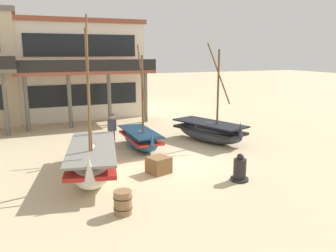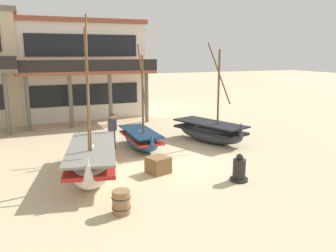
{
  "view_description": "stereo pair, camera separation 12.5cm",
  "coord_description": "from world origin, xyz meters",
  "px_view_note": "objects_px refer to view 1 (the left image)",
  "views": [
    {
      "loc": [
        -5.82,
        -12.64,
        4.55
      ],
      "look_at": [
        0.0,
        1.0,
        1.4
      ],
      "focal_mm": 37.2,
      "sensor_mm": 36.0,
      "label": 1
    },
    {
      "loc": [
        -5.7,
        -12.68,
        4.55
      ],
      "look_at": [
        0.0,
        1.0,
        1.4
      ],
      "focal_mm": 37.2,
      "sensor_mm": 36.0,
      "label": 2
    }
  ],
  "objects_px": {
    "fishing_boat_centre_large": "(92,160)",
    "cargo_crate": "(159,165)",
    "capstan_winch": "(240,170)",
    "harbor_building_main": "(75,68)",
    "fishing_boat_near_left": "(140,138)",
    "fishing_boat_far_right": "(210,131)",
    "fisherman_by_hull": "(112,132)",
    "wooden_barrel": "(123,202)"
  },
  "relations": [
    {
      "from": "fisherman_by_hull",
      "to": "harbor_building_main",
      "type": "height_order",
      "value": "harbor_building_main"
    },
    {
      "from": "fishing_boat_far_right",
      "to": "capstan_winch",
      "type": "relative_size",
      "value": 4.94
    },
    {
      "from": "fishing_boat_near_left",
      "to": "harbor_building_main",
      "type": "distance_m",
      "value": 11.88
    },
    {
      "from": "wooden_barrel",
      "to": "cargo_crate",
      "type": "height_order",
      "value": "wooden_barrel"
    },
    {
      "from": "capstan_winch",
      "to": "harbor_building_main",
      "type": "relative_size",
      "value": 0.11
    },
    {
      "from": "fishing_boat_far_right",
      "to": "fisherman_by_hull",
      "type": "xyz_separation_m",
      "value": [
        -4.93,
        0.7,
        0.26
      ]
    },
    {
      "from": "wooden_barrel",
      "to": "fisherman_by_hull",
      "type": "bearing_deg",
      "value": 78.13
    },
    {
      "from": "fishing_boat_near_left",
      "to": "capstan_winch",
      "type": "bearing_deg",
      "value": -71.04
    },
    {
      "from": "capstan_winch",
      "to": "cargo_crate",
      "type": "xyz_separation_m",
      "value": [
        -2.39,
        1.91,
        -0.09
      ]
    },
    {
      "from": "harbor_building_main",
      "to": "cargo_crate",
      "type": "bearing_deg",
      "value": -87.26
    },
    {
      "from": "fisherman_by_hull",
      "to": "wooden_barrel",
      "type": "height_order",
      "value": "fisherman_by_hull"
    },
    {
      "from": "fishing_boat_near_left",
      "to": "harbor_building_main",
      "type": "xyz_separation_m",
      "value": [
        -1.21,
        11.46,
        2.88
      ]
    },
    {
      "from": "fishing_boat_near_left",
      "to": "fishing_boat_centre_large",
      "type": "xyz_separation_m",
      "value": [
        -2.88,
        -2.96,
        0.15
      ]
    },
    {
      "from": "harbor_building_main",
      "to": "fisherman_by_hull",
      "type": "bearing_deg",
      "value": -90.23
    },
    {
      "from": "wooden_barrel",
      "to": "fishing_boat_near_left",
      "type": "bearing_deg",
      "value": 67.2
    },
    {
      "from": "capstan_winch",
      "to": "harbor_building_main",
      "type": "distance_m",
      "value": 17.52
    },
    {
      "from": "fishing_boat_far_right",
      "to": "harbor_building_main",
      "type": "xyz_separation_m",
      "value": [
        -4.89,
        11.68,
        2.8
      ]
    },
    {
      "from": "fishing_boat_centre_large",
      "to": "wooden_barrel",
      "type": "xyz_separation_m",
      "value": [
        0.17,
        -3.48,
        -0.29
      ]
    },
    {
      "from": "fishing_boat_centre_large",
      "to": "cargo_crate",
      "type": "relative_size",
      "value": 7.71
    },
    {
      "from": "fishing_boat_near_left",
      "to": "fishing_boat_far_right",
      "type": "height_order",
      "value": "fishing_boat_far_right"
    },
    {
      "from": "fisherman_by_hull",
      "to": "harbor_building_main",
      "type": "xyz_separation_m",
      "value": [
        0.04,
        10.98,
        2.54
      ]
    },
    {
      "from": "fisherman_by_hull",
      "to": "wooden_barrel",
      "type": "bearing_deg",
      "value": -101.87
    },
    {
      "from": "fishing_boat_far_right",
      "to": "cargo_crate",
      "type": "relative_size",
      "value": 6.6
    },
    {
      "from": "fishing_boat_near_left",
      "to": "wooden_barrel",
      "type": "height_order",
      "value": "fishing_boat_near_left"
    },
    {
      "from": "wooden_barrel",
      "to": "harbor_building_main",
      "type": "relative_size",
      "value": 0.07
    },
    {
      "from": "fisherman_by_hull",
      "to": "wooden_barrel",
      "type": "relative_size",
      "value": 2.41
    },
    {
      "from": "fishing_boat_centre_large",
      "to": "fisherman_by_hull",
      "type": "height_order",
      "value": "fishing_boat_centre_large"
    },
    {
      "from": "fishing_boat_near_left",
      "to": "fishing_boat_far_right",
      "type": "bearing_deg",
      "value": -3.49
    },
    {
      "from": "fishing_boat_centre_large",
      "to": "cargo_crate",
      "type": "bearing_deg",
      "value": -15.24
    },
    {
      "from": "fishing_boat_far_right",
      "to": "wooden_barrel",
      "type": "relative_size",
      "value": 7.17
    },
    {
      "from": "fishing_boat_centre_large",
      "to": "fisherman_by_hull",
      "type": "bearing_deg",
      "value": 64.74
    },
    {
      "from": "cargo_crate",
      "to": "fishing_boat_centre_large",
      "type": "bearing_deg",
      "value": 164.76
    },
    {
      "from": "capstan_winch",
      "to": "harbor_building_main",
      "type": "height_order",
      "value": "harbor_building_main"
    },
    {
      "from": "fishing_boat_near_left",
      "to": "fishing_boat_centre_large",
      "type": "height_order",
      "value": "fishing_boat_centre_large"
    },
    {
      "from": "fishing_boat_near_left",
      "to": "fishing_boat_centre_large",
      "type": "distance_m",
      "value": 4.13
    },
    {
      "from": "fishing_boat_near_left",
      "to": "cargo_crate",
      "type": "height_order",
      "value": "fishing_boat_near_left"
    },
    {
      "from": "fishing_boat_centre_large",
      "to": "fisherman_by_hull",
      "type": "xyz_separation_m",
      "value": [
        1.62,
        3.44,
        0.19
      ]
    },
    {
      "from": "fishing_boat_far_right",
      "to": "cargo_crate",
      "type": "distance_m",
      "value": 5.38
    },
    {
      "from": "cargo_crate",
      "to": "fishing_boat_far_right",
      "type": "bearing_deg",
      "value": 39.12
    },
    {
      "from": "wooden_barrel",
      "to": "cargo_crate",
      "type": "bearing_deg",
      "value": 51.88
    },
    {
      "from": "fishing_boat_near_left",
      "to": "wooden_barrel",
      "type": "relative_size",
      "value": 7.01
    },
    {
      "from": "fishing_boat_centre_large",
      "to": "fishing_boat_far_right",
      "type": "distance_m",
      "value": 7.1
    }
  ]
}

